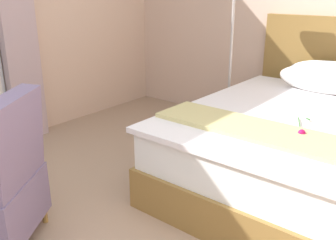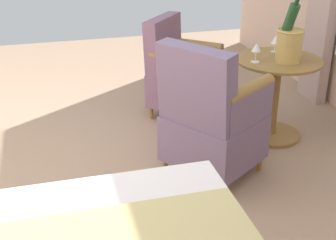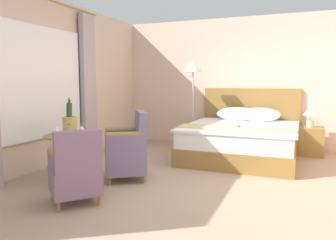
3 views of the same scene
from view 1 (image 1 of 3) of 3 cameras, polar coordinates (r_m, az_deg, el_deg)
The scene contains 1 object.
bed at distance 3.20m, azimuth 22.16°, elevation -3.32°, with size 1.98×2.26×1.26m.
Camera 1 is at (0.96, -0.88, 1.53)m, focal length 40.00 mm.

